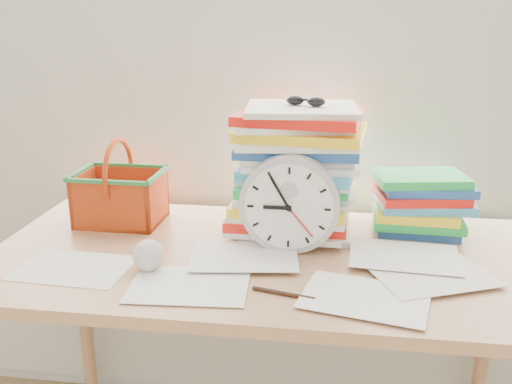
# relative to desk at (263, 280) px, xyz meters

# --- Properties ---
(curtain) EXTENTS (2.40, 0.01, 2.50)m
(curtain) POSITION_rel_desk_xyz_m (0.00, 0.38, 0.62)
(curtain) COLOR silver
(curtain) RESTS_ON room_shell
(desk) EXTENTS (1.40, 0.70, 0.75)m
(desk) POSITION_rel_desk_xyz_m (0.00, 0.00, 0.00)
(desk) COLOR #AF7A52
(desk) RESTS_ON ground
(paper_stack) EXTENTS (0.35, 0.29, 0.35)m
(paper_stack) POSITION_rel_desk_xyz_m (0.06, 0.18, 0.25)
(paper_stack) COLOR white
(paper_stack) RESTS_ON desk
(clock) EXTENTS (0.25, 0.05, 0.25)m
(clock) POSITION_rel_desk_xyz_m (0.06, 0.03, 0.20)
(clock) COLOR #B1B3B5
(clock) RESTS_ON desk
(sunglasses) EXTENTS (0.15, 0.13, 0.03)m
(sunglasses) POSITION_rel_desk_xyz_m (0.09, 0.18, 0.44)
(sunglasses) COLOR black
(sunglasses) RESTS_ON paper_stack
(book_stack) EXTENTS (0.29, 0.23, 0.16)m
(book_stack) POSITION_rel_desk_xyz_m (0.41, 0.22, 0.16)
(book_stack) COLOR white
(book_stack) RESTS_ON desk
(basket) EXTENTS (0.25, 0.19, 0.24)m
(basket) POSITION_rel_desk_xyz_m (-0.44, 0.17, 0.20)
(basket) COLOR #CE4314
(basket) RESTS_ON desk
(crumpled_ball) EXTENTS (0.08, 0.08, 0.08)m
(crumpled_ball) POSITION_rel_desk_xyz_m (-0.26, -0.13, 0.11)
(crumpled_ball) COLOR silver
(crumpled_ball) RESTS_ON desk
(pen) EXTENTS (0.14, 0.04, 0.01)m
(pen) POSITION_rel_desk_xyz_m (0.07, -0.22, 0.08)
(pen) COLOR black
(pen) RESTS_ON desk
(scattered_papers) EXTENTS (1.26, 0.42, 0.02)m
(scattered_papers) POSITION_rel_desk_xyz_m (0.00, 0.00, 0.08)
(scattered_papers) COLOR white
(scattered_papers) RESTS_ON desk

